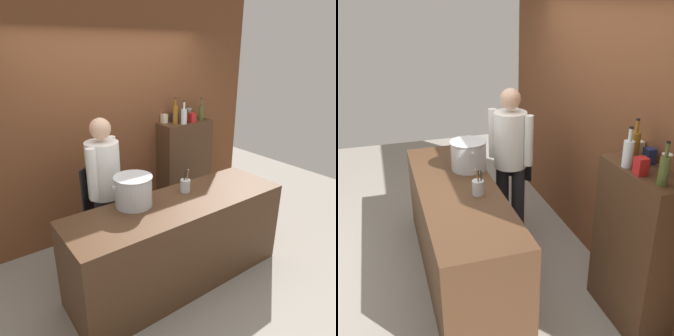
% 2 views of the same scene
% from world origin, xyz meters
% --- Properties ---
extents(ground_plane, '(8.00, 8.00, 0.00)m').
position_xyz_m(ground_plane, '(0.00, 0.00, 0.00)').
color(ground_plane, gray).
extents(brick_back_panel, '(4.40, 0.10, 3.00)m').
position_xyz_m(brick_back_panel, '(0.00, 1.40, 1.50)').
color(brick_back_panel, brown).
rests_on(brick_back_panel, ground_plane).
extents(prep_counter, '(2.25, 0.70, 0.90)m').
position_xyz_m(prep_counter, '(0.00, 0.00, 0.45)').
color(prep_counter, '#472D1C').
rests_on(prep_counter, ground_plane).
extents(bar_cabinet, '(0.76, 0.32, 1.33)m').
position_xyz_m(bar_cabinet, '(1.02, 1.19, 0.67)').
color(bar_cabinet, '#472D1C').
rests_on(bar_cabinet, ground_plane).
extents(chef, '(0.45, 0.42, 1.66)m').
position_xyz_m(chef, '(-0.47, 0.66, 0.96)').
color(chef, black).
rests_on(chef, ground_plane).
extents(stockpot_large, '(0.42, 0.36, 0.29)m').
position_xyz_m(stockpot_large, '(-0.39, 0.19, 1.04)').
color(stockpot_large, '#B7BABF').
rests_on(stockpot_large, prep_counter).
extents(utensil_crock, '(0.10, 0.10, 0.25)m').
position_xyz_m(utensil_crock, '(0.19, 0.14, 0.97)').
color(utensil_crock, '#B7BABF').
rests_on(utensil_crock, prep_counter).
extents(wine_bottle_amber, '(0.07, 0.07, 0.34)m').
position_xyz_m(wine_bottle_amber, '(0.85, 1.19, 1.46)').
color(wine_bottle_amber, '#8C5919').
rests_on(wine_bottle_amber, bar_cabinet).
extents(wine_bottle_olive, '(0.07, 0.07, 0.31)m').
position_xyz_m(wine_bottle_olive, '(1.26, 1.14, 1.44)').
color(wine_bottle_olive, '#475123').
rests_on(wine_bottle_olive, bar_cabinet).
extents(wine_bottle_clear, '(0.08, 0.08, 0.31)m').
position_xyz_m(wine_bottle_clear, '(0.92, 1.09, 1.44)').
color(wine_bottle_clear, silver).
rests_on(wine_bottle_clear, bar_cabinet).
extents(wine_glass_short, '(0.07, 0.07, 0.16)m').
position_xyz_m(wine_glass_short, '(1.14, 1.25, 1.45)').
color(wine_glass_short, silver).
rests_on(wine_glass_short, bar_cabinet).
extents(spice_tin_navy, '(0.07, 0.07, 0.12)m').
position_xyz_m(spice_tin_navy, '(0.92, 1.28, 1.39)').
color(spice_tin_navy, navy).
rests_on(spice_tin_navy, bar_cabinet).
extents(spice_tin_red, '(0.08, 0.08, 0.13)m').
position_xyz_m(spice_tin_red, '(1.07, 1.10, 1.40)').
color(spice_tin_red, red).
rests_on(spice_tin_red, bar_cabinet).
extents(spice_tin_cream, '(0.07, 0.07, 0.12)m').
position_xyz_m(spice_tin_cream, '(0.75, 1.30, 1.39)').
color(spice_tin_cream, beige).
rests_on(spice_tin_cream, bar_cabinet).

